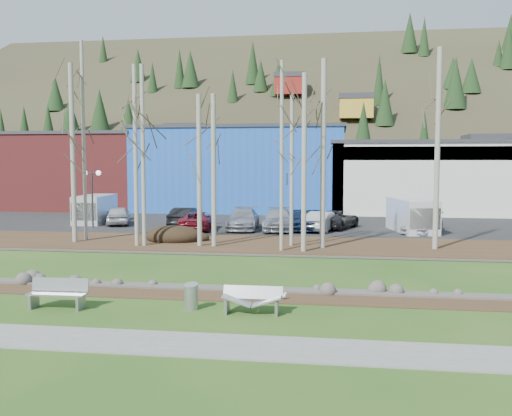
% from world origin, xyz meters
% --- Properties ---
extents(ground, '(200.00, 200.00, 0.00)m').
position_xyz_m(ground, '(0.00, 0.00, 0.00)').
color(ground, '#254C16').
rests_on(ground, ground).
extents(footpath, '(80.00, 2.00, 0.04)m').
position_xyz_m(footpath, '(0.00, -3.50, 0.02)').
color(footpath, slate).
rests_on(footpath, ground).
extents(dirt_strip, '(80.00, 1.80, 0.03)m').
position_xyz_m(dirt_strip, '(0.00, 2.10, 0.01)').
color(dirt_strip, '#382616').
rests_on(dirt_strip, ground).
extents(near_bank_rocks, '(80.00, 0.80, 0.50)m').
position_xyz_m(near_bank_rocks, '(0.00, 3.10, 0.00)').
color(near_bank_rocks, '#47423D').
rests_on(near_bank_rocks, ground).
extents(river, '(80.00, 8.00, 0.90)m').
position_xyz_m(river, '(0.00, 7.20, 0.00)').
color(river, black).
rests_on(river, ground).
extents(far_bank_rocks, '(80.00, 0.80, 0.46)m').
position_xyz_m(far_bank_rocks, '(0.00, 11.30, 0.00)').
color(far_bank_rocks, '#47423D').
rests_on(far_bank_rocks, ground).
extents(far_bank, '(80.00, 7.00, 0.15)m').
position_xyz_m(far_bank, '(0.00, 14.50, 0.07)').
color(far_bank, '#382616').
rests_on(far_bank, ground).
extents(parking_lot, '(80.00, 14.00, 0.14)m').
position_xyz_m(parking_lot, '(0.00, 25.00, 0.07)').
color(parking_lot, black).
rests_on(parking_lot, ground).
extents(building_brick, '(16.32, 12.24, 7.80)m').
position_xyz_m(building_brick, '(-24.00, 39.00, 3.91)').
color(building_brick, maroon).
rests_on(building_brick, ground).
extents(building_blue, '(20.40, 12.24, 8.30)m').
position_xyz_m(building_blue, '(-6.00, 39.00, 4.16)').
color(building_blue, blue).
rests_on(building_blue, ground).
extents(building_white, '(18.36, 12.24, 6.80)m').
position_xyz_m(building_white, '(12.00, 38.98, 3.41)').
color(building_white, silver).
rests_on(building_white, ground).
extents(hillside, '(160.00, 72.00, 35.00)m').
position_xyz_m(hillside, '(0.00, 84.00, 17.50)').
color(hillside, '#2F281C').
rests_on(hillside, ground).
extents(bench_intact, '(1.99, 0.65, 0.99)m').
position_xyz_m(bench_intact, '(-5.60, -0.39, 0.49)').
color(bench_intact, '#A2A4A7').
rests_on(bench_intact, ground).
extents(bench_damaged, '(1.95, 0.67, 0.86)m').
position_xyz_m(bench_damaged, '(0.92, -0.10, 0.43)').
color(bench_damaged, '#A2A4A7').
rests_on(bench_damaged, ground).
extents(litter_bin, '(0.53, 0.53, 0.79)m').
position_xyz_m(litter_bin, '(-1.16, 0.08, 0.40)').
color(litter_bin, '#A2A4A7').
rests_on(litter_bin, ground).
extents(seagull, '(0.39, 0.18, 0.28)m').
position_xyz_m(seagull, '(1.68, 1.80, 0.15)').
color(seagull, gold).
rests_on(seagull, ground).
extents(dirt_mound, '(3.44, 2.43, 0.67)m').
position_xyz_m(dirt_mound, '(-6.16, 14.93, 0.49)').
color(dirt_mound, black).
rests_on(dirt_mound, far_bank).
extents(birch_0, '(0.28, 0.28, 10.44)m').
position_xyz_m(birch_0, '(-11.86, 13.67, 5.37)').
color(birch_0, beige).
rests_on(birch_0, far_bank).
extents(birch_1, '(0.21, 0.21, 11.90)m').
position_xyz_m(birch_1, '(-11.54, 14.50, 6.10)').
color(birch_1, beige).
rests_on(birch_1, far_bank).
extents(birch_2, '(0.27, 0.27, 8.47)m').
position_xyz_m(birch_2, '(-4.12, 13.14, 4.38)').
color(birch_2, beige).
rests_on(birch_2, far_bank).
extents(birch_3, '(0.23, 0.23, 10.10)m').
position_xyz_m(birch_3, '(-7.23, 12.73, 5.20)').
color(birch_3, beige).
rests_on(birch_3, far_bank).
extents(birch_4, '(0.26, 0.26, 9.32)m').
position_xyz_m(birch_4, '(1.80, 11.99, 4.81)').
color(birch_4, beige).
rests_on(birch_4, far_bank).
extents(birch_5, '(0.21, 0.21, 8.51)m').
position_xyz_m(birch_5, '(0.99, 14.01, 4.41)').
color(birch_5, beige).
rests_on(birch_5, far_bank).
extents(birch_6, '(0.19, 0.19, 10.01)m').
position_xyz_m(birch_6, '(0.61, 12.12, 5.15)').
color(birch_6, beige).
rests_on(birch_6, far_bank).
extents(birch_7, '(0.29, 0.29, 10.27)m').
position_xyz_m(birch_7, '(2.75, 13.43, 5.28)').
color(birch_7, beige).
rests_on(birch_7, far_bank).
extents(birch_8, '(0.28, 0.28, 10.79)m').
position_xyz_m(birch_8, '(8.83, 13.85, 5.55)').
color(birch_8, beige).
rests_on(birch_8, far_bank).
extents(birch_10, '(0.27, 0.27, 8.47)m').
position_xyz_m(birch_10, '(-3.30, 13.14, 4.38)').
color(birch_10, beige).
rests_on(birch_10, far_bank).
extents(birch_11, '(0.23, 0.23, 10.10)m').
position_xyz_m(birch_11, '(-7.67, 12.73, 5.20)').
color(birch_11, beige).
rests_on(birch_11, far_bank).
extents(street_lamp, '(1.53, 0.70, 4.12)m').
position_xyz_m(street_lamp, '(-13.94, 20.78, 3.38)').
color(street_lamp, '#262628').
rests_on(street_lamp, parking_lot).
extents(car_0, '(3.02, 4.49, 1.42)m').
position_xyz_m(car_0, '(-12.87, 22.88, 0.85)').
color(car_0, silver).
rests_on(car_0, parking_lot).
extents(car_1, '(1.76, 4.34, 1.40)m').
position_xyz_m(car_1, '(-7.44, 22.37, 0.84)').
color(car_1, black).
rests_on(car_1, parking_lot).
extents(car_2, '(2.52, 4.81, 1.29)m').
position_xyz_m(car_2, '(-6.09, 20.50, 0.79)').
color(car_2, maroon).
rests_on(car_2, parking_lot).
extents(car_3, '(2.38, 5.16, 1.46)m').
position_xyz_m(car_3, '(-0.52, 21.18, 0.87)').
color(car_3, '#A6A7AE').
rests_on(car_3, parking_lot).
extents(car_4, '(1.94, 4.46, 1.50)m').
position_xyz_m(car_4, '(1.96, 21.31, 0.89)').
color(car_4, '#16284B').
rests_on(car_4, parking_lot).
extents(car_5, '(2.47, 4.36, 1.36)m').
position_xyz_m(car_5, '(2.52, 21.15, 0.82)').
color(car_5, silver).
rests_on(car_5, parking_lot).
extents(car_6, '(3.68, 5.11, 1.29)m').
position_xyz_m(car_6, '(3.45, 22.81, 0.79)').
color(car_6, '#28282A').
rests_on(car_6, parking_lot).
extents(car_7, '(3.61, 5.00, 1.34)m').
position_xyz_m(car_7, '(9.18, 21.28, 0.81)').
color(car_7, silver).
rests_on(car_7, parking_lot).
extents(car_8, '(2.38, 5.16, 1.46)m').
position_xyz_m(car_8, '(-3.01, 21.18, 0.87)').
color(car_8, '#A6A7AE').
rests_on(car_8, parking_lot).
extents(car_9, '(1.94, 4.46, 1.50)m').
position_xyz_m(car_9, '(0.87, 21.31, 0.89)').
color(car_9, '#16284B').
rests_on(car_9, parking_lot).
extents(van_white, '(3.11, 5.40, 2.22)m').
position_xyz_m(van_white, '(8.59, 21.47, 1.25)').
color(van_white, white).
rests_on(van_white, parking_lot).
extents(van_grey, '(2.41, 5.03, 2.14)m').
position_xyz_m(van_grey, '(-15.13, 23.68, 1.21)').
color(van_grey, silver).
rests_on(van_grey, parking_lot).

